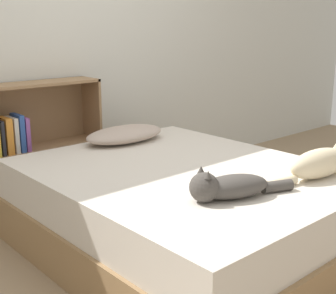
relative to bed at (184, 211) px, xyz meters
The scene contains 7 objects.
ground_plane 0.25m from the bed, ahead, with size 8.00×8.00×0.00m, color #997F60.
wall_back 1.68m from the bed, 90.00° to the left, with size 8.00×0.06×2.50m.
bed is the anchor object (origin of this frame).
pillow 0.81m from the bed, 80.07° to the left, with size 0.60×0.33×0.11m.
cat_light 0.82m from the bed, 53.23° to the right, with size 0.62×0.20×0.16m.
cat_dark 0.60m from the bed, 110.44° to the right, with size 0.52×0.28×0.16m.
bookshelf 1.28m from the bed, 104.39° to the left, with size 0.85×0.26×0.92m.
Camera 1 is at (-1.76, -1.84, 1.31)m, focal length 50.00 mm.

